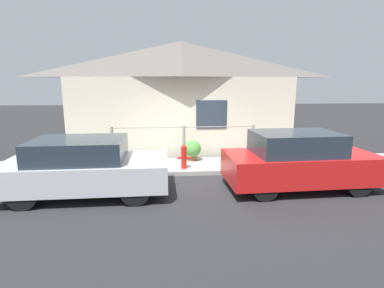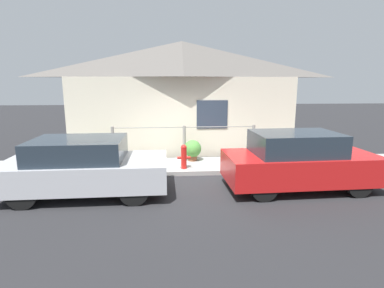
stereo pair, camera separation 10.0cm
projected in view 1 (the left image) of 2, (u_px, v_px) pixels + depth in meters
name	position (u px, v px, depth m)	size (l,w,h in m)	color
ground_plane	(187.00, 176.00, 8.83)	(60.00, 60.00, 0.00)	#262628
sidewalk	(185.00, 166.00, 9.65)	(24.00, 1.72, 0.13)	#9E9E99
house	(181.00, 65.00, 11.15)	(8.53, 2.23, 4.22)	beige
fence	(184.00, 141.00, 10.21)	(4.90, 0.10, 1.14)	gray
car_left	(85.00, 167.00, 7.22)	(3.89, 1.86, 1.39)	#B7B7BC
car_right	(299.00, 161.00, 7.66)	(3.84, 1.79, 1.48)	red
fire_hydrant	(184.00, 156.00, 9.04)	(0.40, 0.18, 0.74)	red
potted_plant_near_hydrant	(192.00, 149.00, 10.00)	(0.58, 0.58, 0.70)	brown
potted_plant_by_fence	(102.00, 155.00, 9.62)	(0.45, 0.45, 0.55)	#9E5638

